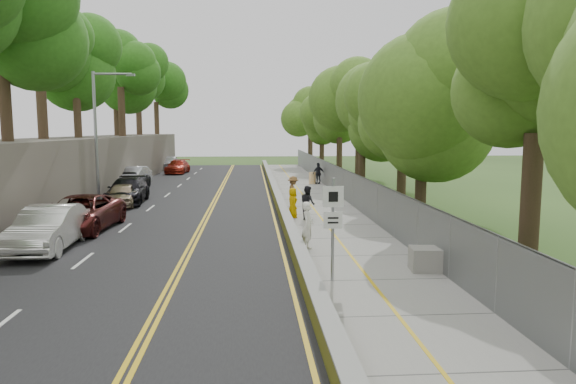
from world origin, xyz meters
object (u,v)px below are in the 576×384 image
object	(u,v)px
construction_barrel	(312,178)
painter_0	(293,203)
streetlight	(100,128)
signpost	(333,218)
person_far	(318,173)
car_1	(48,228)
car_2	(80,213)
concrete_block	(428,259)

from	to	relation	value
construction_barrel	painter_0	distance (m)	16.69
streetlight	signpost	xyz separation A→B (m)	(11.51, -17.02, -2.68)
streetlight	person_far	distance (m)	18.35
car_1	car_2	distance (m)	3.66
signpost	car_2	distance (m)	13.16
construction_barrel	painter_0	size ratio (longest dim) A/B	0.63
car_1	construction_barrel	bearing A→B (deg)	59.17
car_1	painter_0	size ratio (longest dim) A/B	3.25
car_1	signpost	bearing A→B (deg)	-27.07
signpost	construction_barrel	distance (m)	27.76
car_2	streetlight	bearing A→B (deg)	103.37
signpost	painter_0	world-z (taller)	signpost
signpost	streetlight	bearing A→B (deg)	124.08
streetlight	person_far	size ratio (longest dim) A/B	4.52
car_1	streetlight	bearing A→B (deg)	95.10
concrete_block	person_far	xyz separation A→B (m)	(-0.10, 26.48, 0.51)
streetlight	person_far	xyz separation A→B (m)	(14.66, 10.39, -3.71)
concrete_block	person_far	distance (m)	26.49
car_1	car_2	bearing A→B (deg)	88.30
signpost	construction_barrel	world-z (taller)	signpost
car_1	painter_0	xyz separation A→B (m)	(9.75, 6.41, -0.05)
construction_barrel	car_2	bearing A→B (deg)	-123.56
streetlight	painter_0	size ratio (longest dim) A/B	5.20
construction_barrel	car_2	xyz separation A→B (m)	(-12.72, -19.17, 0.30)
signpost	car_2	bearing A→B (deg)	140.02
car_1	car_2	size ratio (longest dim) A/B	0.88
streetlight	construction_barrel	xyz separation A→B (m)	(14.18, 10.58, -4.11)
streetlight	car_2	size ratio (longest dim) A/B	1.41
construction_barrel	person_far	world-z (taller)	person_far
construction_barrel	car_1	xyz separation A→B (m)	(-12.72, -22.83, 0.33)
car_2	painter_0	distance (m)	10.13
painter_0	person_far	bearing A→B (deg)	-24.08
streetlight	painter_0	distance (m)	13.21
signpost	concrete_block	xyz separation A→B (m)	(3.25, 0.92, -1.54)
person_far	car_2	bearing A→B (deg)	34.60
signpost	painter_0	size ratio (longest dim) A/B	2.01
signpost	concrete_block	size ratio (longest dim) A/B	2.77
signpost	car_1	world-z (taller)	signpost
signpost	painter_0	bearing A→B (deg)	91.54
person_far	painter_0	bearing A→B (deg)	57.43
concrete_block	construction_barrel	bearing A→B (deg)	91.24
concrete_block	person_far	bearing A→B (deg)	90.22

